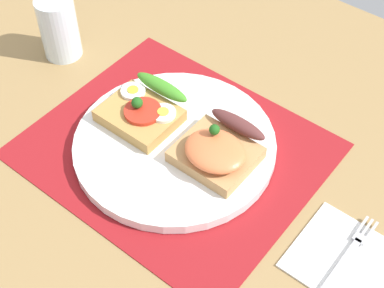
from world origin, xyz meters
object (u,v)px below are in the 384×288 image
Objects in this scene: napkin at (344,258)px; drinking_glass at (59,28)px; fork at (348,256)px; plate at (175,145)px; sandwich_egg_tomato at (145,109)px; sandwich_salmon at (219,149)px.

napkin is 1.15× the size of drinking_glass.
fork is at bearing -5.61° from drinking_glass.
sandwich_egg_tomato is at bearing 170.52° from plate.
sandwich_egg_tomato is 21.20cm from drinking_glass.
drinking_glass is (-26.98, 4.75, 3.94)cm from plate.
sandwich_egg_tomato is 0.99× the size of sandwich_salmon.
plate is 26.38cm from napkin.
sandwich_egg_tomato is 0.88× the size of napkin.
drinking_glass reaches higher than napkin.
fork is at bearing -1.10° from plate.
plate is at bearing -169.36° from sandwich_salmon.
drinking_glass is at bearing 174.07° from napkin.
sandwich_egg_tomato is at bearing 176.80° from napkin.
napkin is at bearing -129.39° from fork.
plate reaches higher than napkin.
sandwich_salmon is 0.75× the size of fork.
sandwich_egg_tomato is 32.73cm from napkin.
drinking_glass reaches higher than sandwich_egg_tomato.
plate reaches higher than fork.
sandwich_egg_tomato is 0.74× the size of fork.
sandwich_salmon reaches higher than plate.
drinking_glass is (-53.57, 5.27, 4.25)cm from fork.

